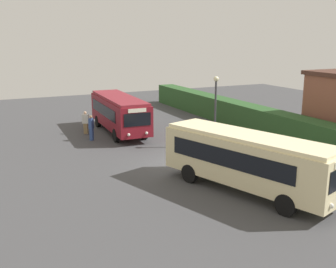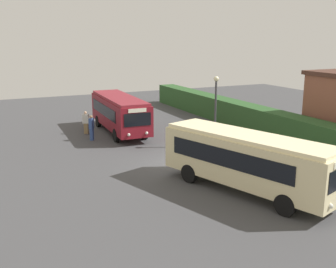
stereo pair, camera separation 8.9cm
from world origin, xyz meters
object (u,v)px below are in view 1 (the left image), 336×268
Objects in this scene: person_right at (304,163)px; bus_cream at (247,159)px; person_left at (86,122)px; bus_maroon at (119,112)px; person_far at (305,170)px; lamppost at (215,103)px; person_center at (91,127)px.

bus_cream is at bearing 88.45° from person_right.
person_left reaches higher than person_right.
person_left is (-15.79, -4.13, -0.77)m from bus_cream.
person_far is at bearing 18.20° from bus_maroon.
bus_maroon is at bearing 99.29° from person_left.
lamppost is (-9.00, 0.19, 2.15)m from person_far.
person_far is (15.91, 4.52, -0.72)m from bus_maroon.
person_left is at bearing 24.45° from person_right.
person_center is (-13.54, -4.27, -0.70)m from bus_cream.
person_left is at bearing 176.57° from bus_cream.
bus_maroon is 5.03× the size of person_right.
person_right is (13.49, 8.07, -0.06)m from person_center.
bus_maroon is 16.56m from person_far.
person_right is 8.34m from lamppost.
lamppost is at bearing 36.63° from bus_maroon.
lamppost is at bearing 140.57° from bus_cream.
bus_maroon is 2.80m from person_left.
person_center is 0.39× the size of lamppost.
person_right is at bearing 4.63° from lamppost.
lamppost is (6.91, 4.71, 1.43)m from bus_maroon.
person_right is 0.98× the size of person_far.
bus_cream is at bearing 147.66° from person_center.
person_left is 18.17m from person_far.
person_center reaches higher than person_right.
bus_cream is at bearing -46.53° from person_far.
person_center is at bearing -59.67° from bus_maroon.
person_center is at bearing -92.55° from person_far.
person_center is 15.72m from person_right.
person_left is 1.00× the size of person_right.
person_left is at bearing -53.25° from person_center.
person_right is (-0.05, 3.80, -0.76)m from bus_cream.
bus_cream is 14.22m from person_center.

